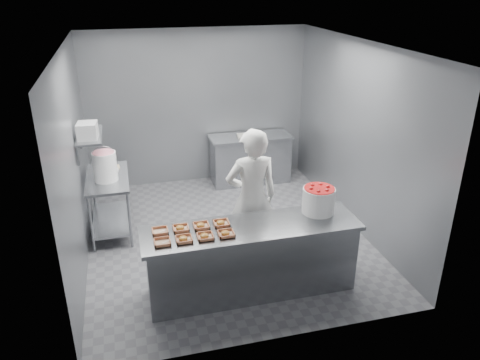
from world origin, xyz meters
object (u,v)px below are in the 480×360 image
object	(u,v)px
tray_3	(226,233)
tray_4	(160,231)
tray_6	(201,226)
back_counter	(250,159)
tray_1	(184,239)
prep_table	(109,196)
strawberry_tub	(319,199)
tray_0	(162,242)
worker	(252,198)
service_counter	(251,259)
appliance	(87,131)
glaze_bucket	(105,166)
tray_7	(221,223)
tray_5	(181,228)
tray_2	(205,236)

from	to	relation	value
tray_3	tray_4	size ratio (longest dim) A/B	1.00
tray_6	back_counter	bearing A→B (deg)	64.68
tray_1	prep_table	bearing A→B (deg)	111.83
prep_table	strawberry_tub	xyz separation A→B (m)	(2.55, -1.81, 0.48)
tray_0	prep_table	bearing A→B (deg)	105.98
tray_3	worker	size ratio (longest dim) A/B	0.10
prep_table	service_counter	bearing A→B (deg)	-49.76
tray_0	appliance	distance (m)	2.17
worker	strawberry_tub	distance (m)	0.88
appliance	tray_6	bearing A→B (deg)	-48.27
tray_0	tray_3	distance (m)	0.72
tray_0	strawberry_tub	world-z (taller)	strawberry_tub
glaze_bucket	tray_3	bearing A→B (deg)	-56.05
prep_table	tray_1	xyz separation A→B (m)	(0.83, -2.07, 0.33)
tray_0	glaze_bucket	world-z (taller)	glaze_bucket
prep_table	tray_0	xyz separation A→B (m)	(0.59, -2.07, 0.33)
appliance	tray_7	bearing A→B (deg)	-43.30
tray_1	tray_0	bearing A→B (deg)	180.00
service_counter	tray_3	distance (m)	0.59
glaze_bucket	tray_5	bearing A→B (deg)	-63.88
tray_2	tray_4	distance (m)	0.54
tray_3	glaze_bucket	size ratio (longest dim) A/B	0.36
tray_1	glaze_bucket	distance (m)	2.14
tray_5	worker	size ratio (longest dim) A/B	0.10
tray_6	tray_1	bearing A→B (deg)	-133.86
tray_5	worker	xyz separation A→B (m)	(1.00, 0.52, 0.02)
service_counter	tray_7	xyz separation A→B (m)	(-0.34, 0.12, 0.47)
tray_3	appliance	xyz separation A→B (m)	(-1.48, 1.89, 0.75)
tray_7	worker	world-z (taller)	worker
tray_6	worker	distance (m)	0.92
tray_3	tray_4	bearing A→B (deg)	160.80
appliance	worker	bearing A→B (deg)	-24.59
service_counter	tray_0	distance (m)	1.16
tray_0	tray_5	world-z (taller)	tray_5
tray_1	glaze_bucket	world-z (taller)	glaze_bucket
prep_table	glaze_bucket	distance (m)	0.54
tray_2	glaze_bucket	distance (m)	2.24
tray_6	prep_table	bearing A→B (deg)	120.41
tray_3	strawberry_tub	world-z (taller)	strawberry_tub
tray_7	tray_3	bearing A→B (deg)	-90.00
tray_0	tray_3	size ratio (longest dim) A/B	1.00
tray_4	glaze_bucket	distance (m)	1.82
appliance	glaze_bucket	bearing A→B (deg)	25.82
strawberry_tub	back_counter	bearing A→B (deg)	89.93
tray_2	strawberry_tub	xyz separation A→B (m)	(1.47, 0.27, 0.15)
tray_7	strawberry_tub	size ratio (longest dim) A/B	0.47
tray_1	tray_4	world-z (taller)	tray_1
back_counter	appliance	bearing A→B (deg)	-151.37
prep_table	back_counter	distance (m)	2.87
tray_4	appliance	distance (m)	1.96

